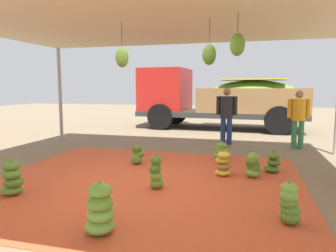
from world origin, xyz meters
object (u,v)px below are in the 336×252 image
at_px(banana_bunch_2, 100,210).
at_px(banana_bunch_3, 253,165).
at_px(banana_bunch_4, 221,152).
at_px(cargo_truck_main, 216,98).
at_px(worker_0, 227,112).
at_px(banana_bunch_1, 223,164).
at_px(worker_1, 299,115).
at_px(banana_bunch_7, 12,179).
at_px(banana_bunch_8, 289,204).
at_px(banana_bunch_5, 273,163).
at_px(banana_bunch_6, 156,173).
at_px(banana_bunch_0, 137,155).

xyz_separation_m(banana_bunch_2, banana_bunch_3, (1.65, 2.68, -0.04)).
bearing_deg(banana_bunch_4, banana_bunch_3, -60.09).
relative_size(banana_bunch_2, banana_bunch_3, 1.22).
distance_m(cargo_truck_main, worker_0, 3.56).
distance_m(banana_bunch_1, banana_bunch_4, 1.19).
xyz_separation_m(worker_0, worker_1, (1.89, -0.14, -0.04)).
distance_m(banana_bunch_7, banana_bunch_8, 3.92).
xyz_separation_m(banana_bunch_5, cargo_truck_main, (-1.78, 6.32, 1.05)).
xyz_separation_m(banana_bunch_7, cargo_truck_main, (2.10, 8.67, 0.98)).
bearing_deg(banana_bunch_1, banana_bunch_5, 27.13).
bearing_deg(banana_bunch_7, banana_bunch_3, 28.44).
bearing_deg(banana_bunch_1, banana_bunch_2, -112.70).
distance_m(banana_bunch_2, worker_1, 6.50).
bearing_deg(banana_bunch_6, cargo_truck_main, 89.34).
relative_size(banana_bunch_0, banana_bunch_5, 1.05).
xyz_separation_m(banana_bunch_2, banana_bunch_5, (2.02, 3.13, -0.08)).
distance_m(banana_bunch_5, worker_1, 2.90).
xyz_separation_m(banana_bunch_4, banana_bunch_5, (1.05, -0.72, -0.02)).
distance_m(banana_bunch_2, worker_0, 6.08).
bearing_deg(banana_bunch_3, banana_bunch_6, -144.74).
bearing_deg(banana_bunch_2, banana_bunch_6, 84.82).
height_order(banana_bunch_1, banana_bunch_4, banana_bunch_1).
xyz_separation_m(banana_bunch_6, worker_0, (0.77, 4.35, 0.68)).
bearing_deg(banana_bunch_6, banana_bunch_4, 69.67).
bearing_deg(banana_bunch_2, worker_0, 81.27).
bearing_deg(banana_bunch_5, cargo_truck_main, 105.76).
xyz_separation_m(banana_bunch_1, banana_bunch_4, (-0.14, 1.19, -0.01)).
bearing_deg(banana_bunch_2, banana_bunch_1, 67.30).
relative_size(banana_bunch_2, worker_1, 0.39).
xyz_separation_m(banana_bunch_2, worker_1, (2.81, 5.83, 0.63)).
distance_m(banana_bunch_4, banana_bunch_7, 4.18).
bearing_deg(banana_bunch_7, worker_0, 61.83).
distance_m(banana_bunch_4, worker_0, 2.24).
bearing_deg(banana_bunch_5, banana_bunch_8, -89.02).
xyz_separation_m(banana_bunch_2, banana_bunch_8, (2.06, 0.81, -0.03)).
bearing_deg(cargo_truck_main, banana_bunch_0, -98.44).
height_order(banana_bunch_5, banana_bunch_6, banana_bunch_6).
xyz_separation_m(banana_bunch_8, worker_0, (-1.14, 5.16, 0.70)).
distance_m(banana_bunch_0, worker_0, 3.41).
xyz_separation_m(banana_bunch_1, worker_0, (-0.20, 3.30, 0.73)).
relative_size(banana_bunch_6, worker_0, 0.36).
height_order(banana_bunch_7, banana_bunch_8, banana_bunch_7).
xyz_separation_m(banana_bunch_3, banana_bunch_5, (0.37, 0.45, -0.04)).
bearing_deg(cargo_truck_main, banana_bunch_2, -91.44).
height_order(banana_bunch_1, worker_0, worker_0).
bearing_deg(banana_bunch_8, cargo_truck_main, 101.91).
xyz_separation_m(banana_bunch_0, cargo_truck_main, (0.95, 6.39, 1.02)).
distance_m(banana_bunch_0, banana_bunch_7, 2.56).
bearing_deg(banana_bunch_1, banana_bunch_7, -147.66).
bearing_deg(worker_1, banana_bunch_1, -118.21).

